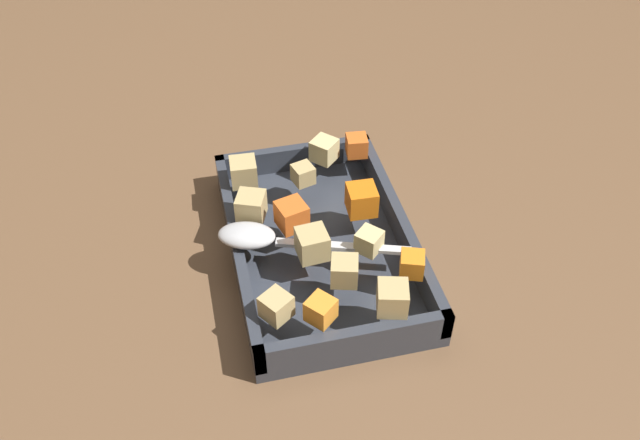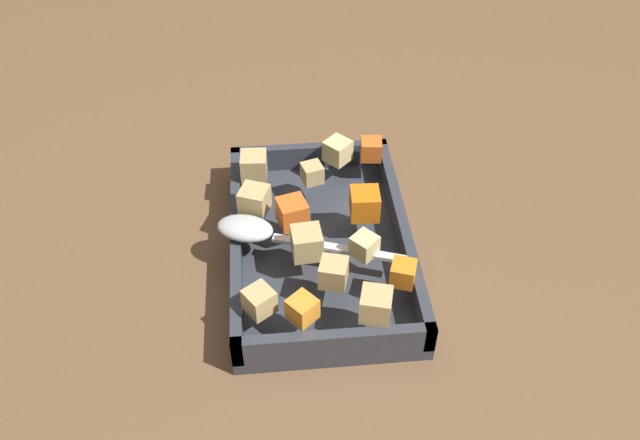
{
  "view_description": "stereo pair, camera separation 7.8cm",
  "coord_description": "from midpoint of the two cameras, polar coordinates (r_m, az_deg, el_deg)",
  "views": [
    {
      "loc": [
        0.57,
        -0.14,
        0.6
      ],
      "look_at": [
        0.02,
        -0.01,
        0.06
      ],
      "focal_mm": 38.04,
      "sensor_mm": 36.0,
      "label": 1
    },
    {
      "loc": [
        0.58,
        -0.06,
        0.6
      ],
      "look_at": [
        0.02,
        -0.01,
        0.06
      ],
      "focal_mm": 38.04,
      "sensor_mm": 36.0,
      "label": 2
    }
  ],
  "objects": [
    {
      "name": "ground_plane",
      "position": [
        0.84,
        -2.51,
        -2.3
      ],
      "size": [
        4.0,
        4.0,
        0.0
      ],
      "primitive_type": "plane",
      "color": "brown"
    },
    {
      "name": "baking_dish",
      "position": [
        0.81,
        -2.75,
        -2.41
      ],
      "size": [
        0.32,
        0.21,
        0.05
      ],
      "color": "#333842",
      "rests_on": "ground_plane"
    },
    {
      "name": "carrot_chunk_near_right",
      "position": [
        0.73,
        4.73,
        -3.87
      ],
      "size": [
        0.03,
        0.03,
        0.03
      ],
      "primitive_type": "cube",
      "rotation": [
        0.0,
        0.0,
        4.37
      ],
      "color": "orange",
      "rests_on": "baking_dish"
    },
    {
      "name": "carrot_chunk_near_left",
      "position": [
        0.69,
        -3.22,
        -7.74
      ],
      "size": [
        0.04,
        0.04,
        0.03
      ],
      "primitive_type": "cube",
      "rotation": [
        0.0,
        0.0,
        2.28
      ],
      "color": "orange",
      "rests_on": "baking_dish"
    },
    {
      "name": "carrot_chunk_far_right",
      "position": [
        0.89,
        0.57,
        6.18
      ],
      "size": [
        0.03,
        0.03,
        0.03
      ],
      "primitive_type": "cube",
      "rotation": [
        0.0,
        0.0,
        1.46
      ],
      "color": "orange",
      "rests_on": "baking_dish"
    },
    {
      "name": "carrot_chunk_mid_left",
      "position": [
        0.78,
        -5.26,
        0.27
      ],
      "size": [
        0.04,
        0.04,
        0.03
      ],
      "primitive_type": "cube",
      "rotation": [
        0.0,
        0.0,
        4.98
      ],
      "color": "orange",
      "rests_on": "baking_dish"
    },
    {
      "name": "carrot_chunk_near_spoon",
      "position": [
        0.8,
        0.68,
        1.71
      ],
      "size": [
        0.04,
        0.04,
        0.03
      ],
      "primitive_type": "cube",
      "rotation": [
        0.0,
        0.0,
        1.53
      ],
      "color": "orange",
      "rests_on": "baking_dish"
    },
    {
      "name": "potato_chunk_corner_se",
      "position": [
        0.75,
        1.2,
        -1.93
      ],
      "size": [
        0.04,
        0.04,
        0.03
      ],
      "primitive_type": "cube",
      "rotation": [
        0.0,
        0.0,
        0.75
      ],
      "color": "#E0CC89",
      "rests_on": "baking_dish"
    },
    {
      "name": "potato_chunk_corner_ne",
      "position": [
        0.75,
        -3.66,
        -2.16
      ],
      "size": [
        0.04,
        0.04,
        0.03
      ],
      "primitive_type": "cube",
      "rotation": [
        0.0,
        0.0,
        3.22
      ],
      "color": "tan",
      "rests_on": "baking_dish"
    },
    {
      "name": "potato_chunk_far_left",
      "position": [
        0.88,
        -2.22,
        5.81
      ],
      "size": [
        0.04,
        0.04,
        0.03
      ],
      "primitive_type": "cube",
      "rotation": [
        0.0,
        0.0,
        5.48
      ],
      "color": "#E0CC89",
      "rests_on": "baking_dish"
    },
    {
      "name": "potato_chunk_rim_edge",
      "position": [
        0.8,
        -8.62,
        1.01
      ],
      "size": [
        0.04,
        0.04,
        0.03
      ],
      "primitive_type": "cube",
      "rotation": [
        0.0,
        0.0,
        1.19
      ],
      "color": "tan",
      "rests_on": "baking_dish"
    },
    {
      "name": "potato_chunk_corner_sw",
      "position": [
        0.72,
        -0.96,
        -4.44
      ],
      "size": [
        0.04,
        0.04,
        0.03
      ],
      "primitive_type": "cube",
      "rotation": [
        0.0,
        0.0,
        1.29
      ],
      "color": "tan",
      "rests_on": "baking_dish"
    },
    {
      "name": "potato_chunk_front_center",
      "position": [
        0.69,
        2.91,
        -6.74
      ],
      "size": [
        0.04,
        0.04,
        0.03
      ],
      "primitive_type": "cube",
      "rotation": [
        0.0,
        0.0,
        6.02
      ],
      "color": "tan",
      "rests_on": "baking_dish"
    },
    {
      "name": "potato_chunk_under_handle",
      "position": [
        0.84,
        -4.09,
        3.75
      ],
      "size": [
        0.03,
        0.03,
        0.02
      ],
      "primitive_type": "cube",
      "rotation": [
        0.0,
        0.0,
        4.99
      ],
      "color": "tan",
      "rests_on": "baking_dish"
    },
    {
      "name": "potato_chunk_back_center",
      "position": [
        0.85,
        -9.1,
        3.91
      ],
      "size": [
        0.03,
        0.03,
        0.03
      ],
      "primitive_type": "cube",
      "rotation": [
        0.0,
        0.0,
        4.66
      ],
      "color": "tan",
      "rests_on": "baking_dish"
    },
    {
      "name": "potato_chunk_corner_nw",
      "position": [
        0.69,
        -6.96,
        -7.4
      ],
      "size": [
        0.04,
        0.04,
        0.03
      ],
      "primitive_type": "cube",
      "rotation": [
        0.0,
        0.0,
        5.32
      ],
      "color": "tan",
      "rests_on": "baking_dish"
    },
    {
      "name": "serving_spoon",
      "position": [
        0.77,
        -8.08,
        -1.54
      ],
      "size": [
        0.09,
        0.22,
        0.02
      ],
      "rotation": [
        0.0,
        0.0,
        1.25
      ],
      "color": "silver",
      "rests_on": "baking_dish"
    }
  ]
}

